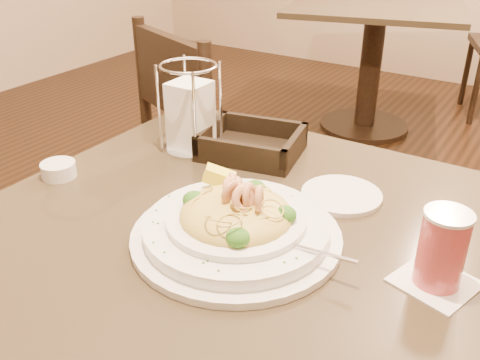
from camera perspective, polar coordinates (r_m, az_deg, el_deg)
The scene contains 9 objects.
main_table at distance 1.07m, azimuth -0.60°, elevation -15.24°, with size 0.90×0.90×0.73m.
background_table at distance 3.18m, azimuth 14.00°, elevation 13.79°, with size 1.10×1.10×0.73m.
dining_chair_near at distance 1.68m, azimuth -2.90°, elevation 1.91°, with size 0.55×0.55×0.93m.
pasta_bowl at distance 0.88m, azimuth -0.39°, elevation -4.60°, with size 0.39×0.35×0.11m.
drink_glass at distance 0.82m, azimuth 20.74°, elevation -6.94°, with size 0.13×0.13×0.12m.
bread_basket at distance 1.18m, azimuth 1.25°, elevation 3.74°, with size 0.24×0.21×0.06m.
napkin_caddy at distance 1.18m, azimuth -5.31°, elevation 7.05°, with size 0.12×0.12×0.20m.
side_plate at distance 1.03m, azimuth 10.77°, elevation -1.59°, with size 0.15×0.15×0.01m, color white.
butter_ramekin at distance 1.14m, azimuth -18.78°, elevation 1.04°, with size 0.07×0.07×0.03m, color white.
Camera 1 is at (0.43, -0.65, 1.24)m, focal length 40.00 mm.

